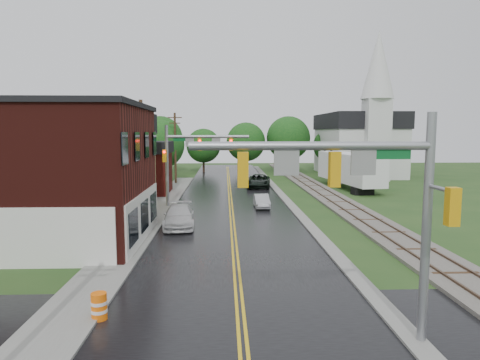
{
  "coord_description": "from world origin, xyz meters",
  "views": [
    {
      "loc": [
        -0.56,
        -10.57,
        6.61
      ],
      "look_at": [
        0.44,
        16.98,
        3.5
      ],
      "focal_mm": 32.0,
      "sensor_mm": 36.0,
      "label": 1
    }
  ],
  "objects": [
    {
      "name": "yellow_house",
      "position": [
        -11.0,
        26.0,
        3.2
      ],
      "size": [
        8.0,
        7.0,
        6.4
      ],
      "primitive_type": "cube",
      "color": "tan",
      "rests_on": "ground"
    },
    {
      "name": "construction_barrel",
      "position": [
        -5.0,
        4.05,
        0.49
      ],
      "size": [
        0.63,
        0.63,
        0.98
      ],
      "primitive_type": "cylinder",
      "rotation": [
        0.0,
        0.0,
        0.15
      ],
      "color": "orange",
      "rests_on": "ground"
    },
    {
      "name": "traffic_signal_far",
      "position": [
        -3.47,
        27.0,
        4.97
      ],
      "size": [
        7.34,
        0.43,
        7.2
      ],
      "color": "gray",
      "rests_on": "ground"
    },
    {
      "name": "railroad",
      "position": [
        10.0,
        35.0,
        0.11
      ],
      "size": [
        3.2,
        80.0,
        0.3
      ],
      "color": "#59544C",
      "rests_on": "ground"
    },
    {
      "name": "darkred_building",
      "position": [
        -10.0,
        35.0,
        2.2
      ],
      "size": [
        7.0,
        6.0,
        4.4
      ],
      "primitive_type": "cube",
      "color": "#3F0F0C",
      "rests_on": "ground"
    },
    {
      "name": "brick_building",
      "position": [
        -12.48,
        15.0,
        4.15
      ],
      "size": [
        14.3,
        10.3,
        8.3
      ],
      "color": "#42120E",
      "rests_on": "ground"
    },
    {
      "name": "tree_left_b",
      "position": [
        -17.85,
        31.9,
        5.72
      ],
      "size": [
        7.6,
        7.6,
        9.69
      ],
      "color": "black",
      "rests_on": "ground"
    },
    {
      "name": "tree_left_e",
      "position": [
        -8.85,
        45.9,
        4.81
      ],
      "size": [
        6.4,
        6.4,
        8.16
      ],
      "color": "black",
      "rests_on": "ground"
    },
    {
      "name": "tree_left_c",
      "position": [
        -13.85,
        39.9,
        4.51
      ],
      "size": [
        6.0,
        6.0,
        7.65
      ],
      "color": "black",
      "rests_on": "ground"
    },
    {
      "name": "curb_right",
      "position": [
        5.4,
        35.0,
        0.0
      ],
      "size": [
        0.8,
        70.0,
        0.12
      ],
      "primitive_type": "cube",
      "color": "gray",
      "rests_on": "ground"
    },
    {
      "name": "church",
      "position": [
        20.0,
        53.74,
        5.83
      ],
      "size": [
        10.4,
        18.4,
        20.0
      ],
      "color": "silver",
      "rests_on": "ground"
    },
    {
      "name": "sidewalk_left",
      "position": [
        -6.2,
        25.0,
        0.0
      ],
      "size": [
        2.4,
        50.0,
        0.12
      ],
      "primitive_type": "cube",
      "color": "gray",
      "rests_on": "ground"
    },
    {
      "name": "traffic_signal_near",
      "position": [
        3.47,
        2.0,
        4.97
      ],
      "size": [
        7.34,
        0.3,
        7.2
      ],
      "color": "gray",
      "rests_on": "ground"
    },
    {
      "name": "utility_pole_b",
      "position": [
        -6.8,
        22.0,
        4.72
      ],
      "size": [
        1.8,
        0.28,
        9.0
      ],
      "color": "#382616",
      "rests_on": "ground"
    },
    {
      "name": "cross_road",
      "position": [
        0.0,
        2.0,
        0.0
      ],
      "size": [
        60.0,
        9.0,
        0.02
      ],
      "primitive_type": "cube",
      "color": "black",
      "rests_on": "ground"
    },
    {
      "name": "semi_trailer",
      "position": [
        14.02,
        38.57,
        2.42
      ],
      "size": [
        4.49,
        13.47,
        4.1
      ],
      "color": "black",
      "rests_on": "ground"
    },
    {
      "name": "sedan_silver",
      "position": [
        2.66,
        26.17,
        0.58
      ],
      "size": [
        1.3,
        3.55,
        1.16
      ],
      "primitive_type": "imported",
      "rotation": [
        0.0,
        0.0,
        0.02
      ],
      "color": "#A5A6AA",
      "rests_on": "ground"
    },
    {
      "name": "pickup_white",
      "position": [
        -3.75,
        18.87,
        0.74
      ],
      "size": [
        2.43,
        5.23,
        1.48
      ],
      "primitive_type": "imported",
      "rotation": [
        0.0,
        0.0,
        0.07
      ],
      "color": "silver",
      "rests_on": "ground"
    },
    {
      "name": "utility_pole_c",
      "position": [
        -6.8,
        44.0,
        4.72
      ],
      "size": [
        1.8,
        0.28,
        9.0
      ],
      "color": "#382616",
      "rests_on": "ground"
    },
    {
      "name": "suv_dark",
      "position": [
        3.5,
        39.68,
        0.78
      ],
      "size": [
        3.26,
        5.86,
        1.55
      ],
      "primitive_type": "imported",
      "rotation": [
        0.0,
        0.0,
        -0.13
      ],
      "color": "black",
      "rests_on": "ground"
    },
    {
      "name": "main_road",
      "position": [
        0.0,
        30.0,
        0.0
      ],
      "size": [
        10.0,
        90.0,
        0.02
      ],
      "primitive_type": "cube",
      "color": "black",
      "rests_on": "ground"
    }
  ]
}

